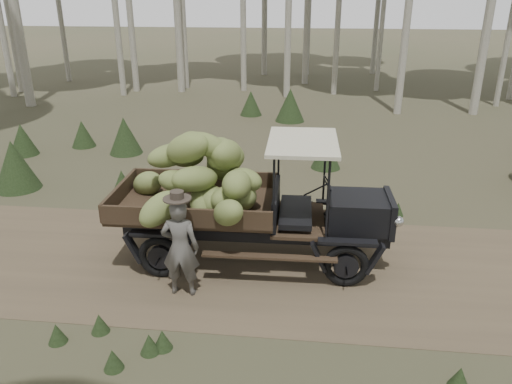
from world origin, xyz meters
TOP-DOWN VIEW (x-y plane):
  - ground at (0.00, 0.00)m, footprint 120.00×120.00m
  - dirt_track at (0.00, 0.00)m, footprint 70.00×4.00m
  - banana_truck at (-1.98, 0.21)m, footprint 5.10×2.39m
  - farmer at (-2.61, -1.00)m, footprint 0.61×0.45m
  - undergrowth at (3.11, 1.29)m, footprint 22.04×22.58m

SIDE VIEW (x-z plane):
  - ground at x=0.00m, z-range 0.00..0.00m
  - dirt_track at x=0.00m, z-range 0.00..0.01m
  - undergrowth at x=3.11m, z-range -0.15..1.20m
  - farmer at x=-2.61m, z-range -0.05..1.75m
  - banana_truck at x=-1.98m, z-range 0.17..2.68m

